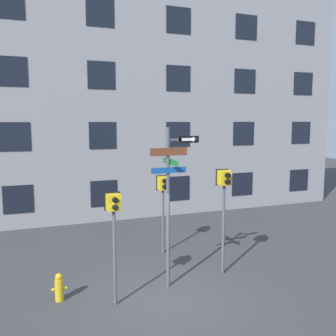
% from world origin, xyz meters
% --- Properties ---
extents(ground_plane, '(60.00, 60.00, 0.00)m').
position_xyz_m(ground_plane, '(0.00, 0.00, 0.00)').
color(ground_plane, '#38383A').
extents(building_facade, '(24.00, 0.63, 12.43)m').
position_xyz_m(building_facade, '(-0.00, 7.95, 6.22)').
color(building_facade, gray).
rests_on(building_facade, ground_plane).
extents(street_sign_pole, '(1.34, 1.03, 4.18)m').
position_xyz_m(street_sign_pole, '(0.40, 0.69, 2.54)').
color(street_sign_pole, '#4C4C51').
rests_on(street_sign_pole, ground_plane).
extents(pedestrian_signal_left, '(0.38, 0.40, 2.70)m').
position_xyz_m(pedestrian_signal_left, '(-1.18, 0.21, 2.12)').
color(pedestrian_signal_left, '#4C4C51').
rests_on(pedestrian_signal_left, ground_plane).
extents(pedestrian_signal_right, '(0.38, 0.40, 3.01)m').
position_xyz_m(pedestrian_signal_right, '(2.10, 0.94, 2.36)').
color(pedestrian_signal_right, '#4C4C51').
rests_on(pedestrian_signal_right, ground_plane).
extents(pedestrian_signal_across, '(0.36, 0.40, 2.57)m').
position_xyz_m(pedestrian_signal_across, '(1.08, 3.15, 2.03)').
color(pedestrian_signal_across, '#4C4C51').
rests_on(pedestrian_signal_across, ground_plane).
extents(fire_hydrant, '(0.37, 0.21, 0.69)m').
position_xyz_m(fire_hydrant, '(-2.41, 0.89, 0.33)').
color(fire_hydrant, gold).
rests_on(fire_hydrant, ground_plane).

